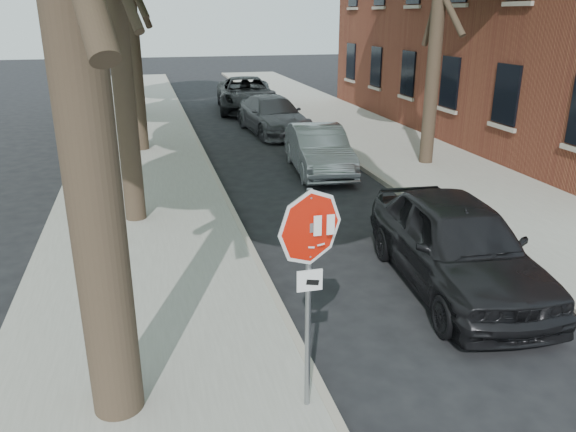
% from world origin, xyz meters
% --- Properties ---
extents(ground, '(120.00, 120.00, 0.00)m').
position_xyz_m(ground, '(0.00, 0.00, 0.00)').
color(ground, black).
rests_on(ground, ground).
extents(sidewalk_left, '(4.00, 55.00, 0.12)m').
position_xyz_m(sidewalk_left, '(-2.50, 12.00, 0.06)').
color(sidewalk_left, gray).
rests_on(sidewalk_left, ground).
extents(sidewalk_right, '(4.00, 55.00, 0.12)m').
position_xyz_m(sidewalk_right, '(6.00, 12.00, 0.06)').
color(sidewalk_right, gray).
rests_on(sidewalk_right, ground).
extents(curb_left, '(0.12, 55.00, 0.13)m').
position_xyz_m(curb_left, '(-0.45, 12.00, 0.07)').
color(curb_left, '#9E9384').
rests_on(curb_left, ground).
extents(curb_right, '(0.12, 55.00, 0.13)m').
position_xyz_m(curb_right, '(3.95, 12.00, 0.07)').
color(curb_right, '#9E9384').
rests_on(curb_right, ground).
extents(stop_sign, '(0.76, 0.34, 2.61)m').
position_xyz_m(stop_sign, '(-0.70, -0.03, 1.95)').
color(stop_sign, gray).
rests_on(stop_sign, sidewalk_left).
extents(car_a, '(2.26, 4.73, 1.56)m').
position_xyz_m(car_a, '(2.60, 2.48, 0.78)').
color(car_a, black).
rests_on(car_a, ground).
extents(car_b, '(1.80, 4.19, 1.34)m').
position_xyz_m(car_b, '(2.60, 10.12, 0.67)').
color(car_b, gray).
rests_on(car_b, ground).
extents(car_c, '(2.38, 4.96, 1.39)m').
position_xyz_m(car_c, '(2.60, 16.08, 0.70)').
color(car_c, '#454549').
rests_on(car_c, ground).
extents(car_d, '(3.18, 5.92, 1.58)m').
position_xyz_m(car_d, '(2.58, 21.63, 0.79)').
color(car_d, black).
rests_on(car_d, ground).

